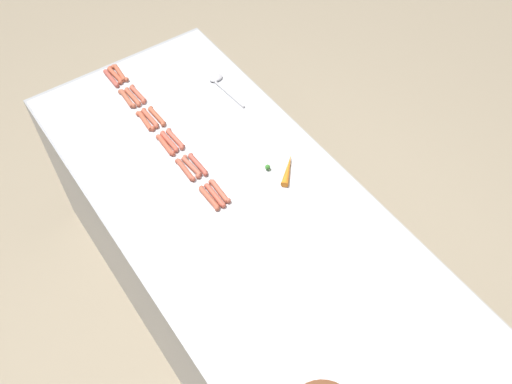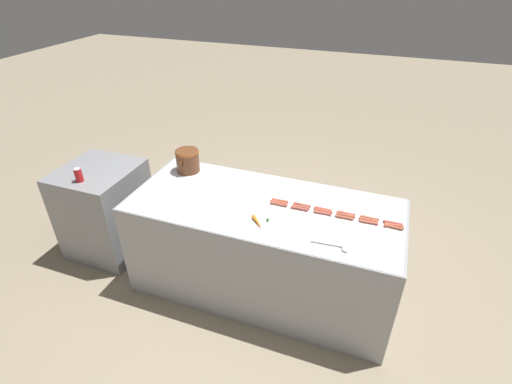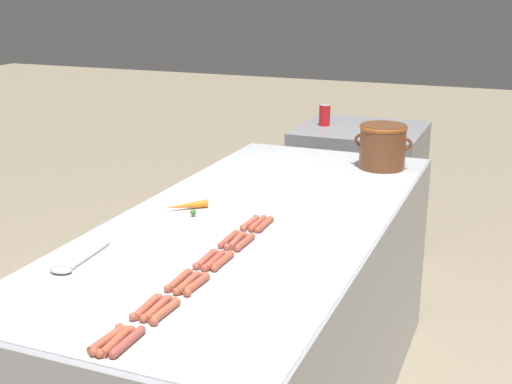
# 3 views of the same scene
# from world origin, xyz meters

# --- Properties ---
(ground_plane) EXTENTS (20.00, 20.00, 0.00)m
(ground_plane) POSITION_xyz_m (0.00, 0.00, 0.00)
(ground_plane) COLOR gray
(griddle_counter) EXTENTS (0.95, 2.21, 0.90)m
(griddle_counter) POSITION_xyz_m (0.00, 0.00, 0.45)
(griddle_counter) COLOR #9EA0A5
(griddle_counter) RESTS_ON ground_plane
(back_cabinet) EXTENTS (0.71, 0.68, 0.91)m
(back_cabinet) POSITION_xyz_m (-0.01, 1.65, 0.45)
(back_cabinet) COLOR gray
(back_cabinet) RESTS_ON ground_plane
(hot_dog_0) EXTENTS (0.03, 0.14, 0.02)m
(hot_dog_0) POSITION_xyz_m (0.03, -1.00, 0.91)
(hot_dog_0) COLOR #B85A3F
(hot_dog_0) RESTS_ON griddle_counter
(hot_dog_1) EXTENTS (0.03, 0.14, 0.02)m
(hot_dog_1) POSITION_xyz_m (0.02, -0.82, 0.91)
(hot_dog_1) COLOR #BE5A45
(hot_dog_1) RESTS_ON griddle_counter
(hot_dog_2) EXTENTS (0.03, 0.14, 0.02)m
(hot_dog_2) POSITION_xyz_m (0.02, -0.64, 0.91)
(hot_dog_2) COLOR #B45A3F
(hot_dog_2) RESTS_ON griddle_counter
(hot_dog_3) EXTENTS (0.03, 0.14, 0.02)m
(hot_dog_3) POSITION_xyz_m (0.02, -0.47, 0.91)
(hot_dog_3) COLOR #BC5946
(hot_dog_3) RESTS_ON griddle_counter
(hot_dog_4) EXTENTS (0.02, 0.14, 0.02)m
(hot_dog_4) POSITION_xyz_m (0.02, -0.29, 0.91)
(hot_dog_4) COLOR #B05041
(hot_dog_4) RESTS_ON griddle_counter
(hot_dog_5) EXTENTS (0.03, 0.14, 0.02)m
(hot_dog_5) POSITION_xyz_m (0.02, -0.12, 0.91)
(hot_dog_5) COLOR #B45A44
(hot_dog_5) RESTS_ON griddle_counter
(hot_dog_6) EXTENTS (0.03, 0.14, 0.02)m
(hot_dog_6) POSITION_xyz_m (0.05, -1.00, 0.91)
(hot_dog_6) COLOR #BD583D
(hot_dog_6) RESTS_ON griddle_counter
(hot_dog_7) EXTENTS (0.03, 0.14, 0.02)m
(hot_dog_7) POSITION_xyz_m (0.05, -0.81, 0.91)
(hot_dog_7) COLOR #BB5B41
(hot_dog_7) RESTS_ON griddle_counter
(hot_dog_8) EXTENTS (0.03, 0.14, 0.02)m
(hot_dog_8) POSITION_xyz_m (0.05, -0.64, 0.91)
(hot_dog_8) COLOR #B55842
(hot_dog_8) RESTS_ON griddle_counter
(hot_dog_9) EXTENTS (0.03, 0.14, 0.02)m
(hot_dog_9) POSITION_xyz_m (0.05, -0.47, 0.91)
(hot_dog_9) COLOR #BE5240
(hot_dog_9) RESTS_ON griddle_counter
(hot_dog_10) EXTENTS (0.03, 0.14, 0.02)m
(hot_dog_10) POSITION_xyz_m (0.05, -0.29, 0.91)
(hot_dog_10) COLOR #B25B46
(hot_dog_10) RESTS_ON griddle_counter
(hot_dog_11) EXTENTS (0.02, 0.14, 0.02)m
(hot_dog_11) POSITION_xyz_m (0.05, -0.11, 0.91)
(hot_dog_11) COLOR #BE5440
(hot_dog_11) RESTS_ON griddle_counter
(hot_dog_12) EXTENTS (0.02, 0.14, 0.02)m
(hot_dog_12) POSITION_xyz_m (0.08, -0.99, 0.91)
(hot_dog_12) COLOR #B14F43
(hot_dog_12) RESTS_ON griddle_counter
(hot_dog_13) EXTENTS (0.03, 0.14, 0.02)m
(hot_dog_13) POSITION_xyz_m (0.08, -0.82, 0.91)
(hot_dog_13) COLOR #B45C42
(hot_dog_13) RESTS_ON griddle_counter
(hot_dog_14) EXTENTS (0.03, 0.14, 0.02)m
(hot_dog_14) POSITION_xyz_m (0.08, -0.64, 0.91)
(hot_dog_14) COLOR #BF583E
(hot_dog_14) RESTS_ON griddle_counter
(hot_dog_15) EXTENTS (0.03, 0.14, 0.02)m
(hot_dog_15) POSITION_xyz_m (0.08, -0.46, 0.91)
(hot_dog_15) COLOR #BD543D
(hot_dog_15) RESTS_ON griddle_counter
(hot_dog_16) EXTENTS (0.03, 0.14, 0.02)m
(hot_dog_16) POSITION_xyz_m (0.08, -0.29, 0.91)
(hot_dog_16) COLOR #B45540
(hot_dog_16) RESTS_ON griddle_counter
(hot_dog_17) EXTENTS (0.03, 0.14, 0.02)m
(hot_dog_17) POSITION_xyz_m (0.08, -0.11, 0.91)
(hot_dog_17) COLOR #B2553D
(hot_dog_17) RESTS_ON griddle_counter
(bean_pot) EXTENTS (0.27, 0.22, 0.20)m
(bean_pot) POSITION_xyz_m (0.29, 0.84, 1.01)
(bean_pot) COLOR brown
(bean_pot) RESTS_ON griddle_counter
(serving_spoon) EXTENTS (0.07, 0.27, 0.02)m
(serving_spoon) POSITION_xyz_m (-0.33, -0.66, 0.91)
(serving_spoon) COLOR #B7B7BC
(serving_spoon) RESTS_ON griddle_counter
(carrot) EXTENTS (0.15, 0.14, 0.03)m
(carrot) POSITION_xyz_m (-0.27, -0.05, 0.91)
(carrot) COLOR orange
(carrot) RESTS_ON griddle_counter
(soda_can) EXTENTS (0.07, 0.07, 0.12)m
(soda_can) POSITION_xyz_m (-0.23, 1.63, 0.97)
(soda_can) COLOR red
(soda_can) RESTS_ON back_cabinet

